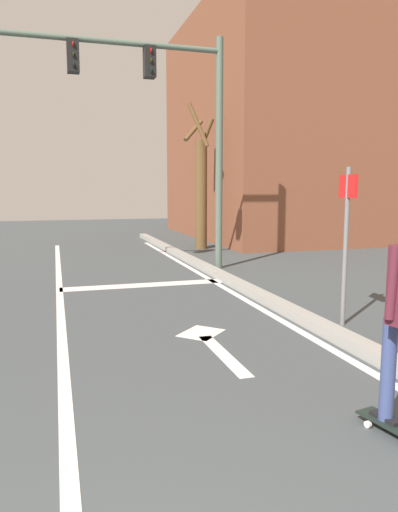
{
  "coord_description": "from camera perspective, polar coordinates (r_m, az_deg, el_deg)",
  "views": [
    {
      "loc": [
        0.1,
        -0.38,
        1.81
      ],
      "look_at": [
        1.54,
        4.42,
        1.12
      ],
      "focal_mm": 33.55,
      "sensor_mm": 36.0,
      "label": 1
    }
  ],
  "objects": [
    {
      "name": "traffic_signal_mast",
      "position": [
        10.89,
        -4.24,
        17.82
      ],
      "size": [
        4.81,
        0.34,
        5.16
      ],
      "color": "#516354",
      "rests_on": "ground"
    },
    {
      "name": "building_block",
      "position": [
        21.0,
        16.57,
        13.97
      ],
      "size": [
        12.4,
        9.58,
        8.33
      ],
      "primitive_type": "cube",
      "color": "brown",
      "rests_on": "ground"
    },
    {
      "name": "stop_bar",
      "position": [
        9.28,
        -6.64,
        -3.46
      ],
      "size": [
        3.11,
        0.4,
        0.01
      ],
      "primitive_type": "cube",
      "color": "silver",
      "rests_on": "ground"
    },
    {
      "name": "lane_line_curbside",
      "position": [
        7.27,
        8.12,
        -6.65
      ],
      "size": [
        0.12,
        20.0,
        0.01
      ],
      "primitive_type": "cube",
      "color": "silver",
      "rests_on": "ground"
    },
    {
      "name": "lane_arrow_stem",
      "position": [
        5.44,
        2.92,
        -11.63
      ],
      "size": [
        0.16,
        1.4,
        0.01
      ],
      "primitive_type": "cube",
      "color": "silver",
      "rests_on": "ground"
    },
    {
      "name": "lane_arrow_head",
      "position": [
        6.2,
        0.25,
        -9.13
      ],
      "size": [
        0.71,
        0.71,
        0.01
      ],
      "primitive_type": "cube",
      "rotation": [
        0.0,
        0.0,
        0.79
      ],
      "color": "silver",
      "rests_on": "ground"
    },
    {
      "name": "street_sign_post",
      "position": [
        6.61,
        17.18,
        3.81
      ],
      "size": [
        0.09,
        0.44,
        2.12
      ],
      "color": "slate",
      "rests_on": "ground"
    },
    {
      "name": "lane_line_center",
      "position": [
        6.63,
        -16.07,
        -8.31
      ],
      "size": [
        0.12,
        20.0,
        0.01
      ],
      "primitive_type": "cube",
      "color": "silver",
      "rests_on": "ground"
    },
    {
      "name": "curb_strip",
      "position": [
        7.36,
        9.9,
        -5.97
      ],
      "size": [
        0.24,
        24.0,
        0.14
      ],
      "primitive_type": "cube",
      "color": "gray",
      "rests_on": "ground"
    },
    {
      "name": "roadside_tree",
      "position": [
        14.89,
        0.24,
        8.1
      ],
      "size": [
        1.01,
        1.04,
        4.4
      ],
      "color": "brown",
      "rests_on": "ground"
    }
  ]
}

